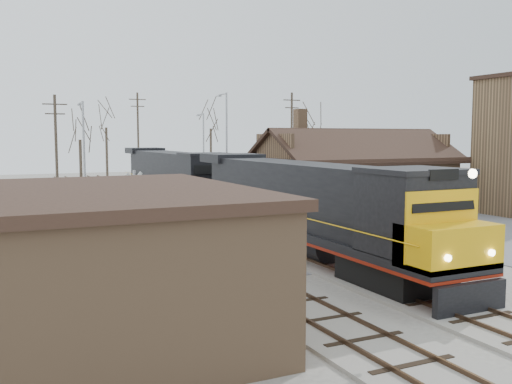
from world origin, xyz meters
The scene contains 21 objects.
ground centered at (0.00, 0.00, 0.00)m, with size 140.00×140.00×0.00m, color #A49F94.
road centered at (0.00, 0.00, 0.01)m, with size 60.00×9.00×0.03m, color slate.
parking_lot centered at (18.00, 4.00, 0.02)m, with size 22.00×26.00×0.03m, color slate.
track_main centered at (0.00, 15.00, 0.07)m, with size 3.40×90.00×0.24m.
track_siding centered at (-4.50, 15.00, 0.07)m, with size 3.40×90.00×0.24m.
depot centered at (11.99, 12.00, 2.41)m, with size 15.20×9.31×7.90m.
commercial_building centered at (-13.00, -8.00, 2.16)m, with size 12.40×10.40×4.30m.
locomotive_lead centered at (0.00, -1.56, 2.48)m, with size 3.17×21.22×4.71m.
locomotive_trailing centered at (0.00, 19.94, 2.48)m, with size 3.17×21.22×4.46m.
crossbuck_near centered at (3.05, -4.55, 1.81)m, with size 1.02×0.52×3.81m.
crossbuck_far centered at (-7.00, 4.53, 1.91)m, with size 1.09×0.54×4.06m.
streetlight_a centered at (-7.06, 20.56, 4.78)m, with size 0.25×2.04×8.49m.
streetlight_b centered at (5.88, 23.23, 5.41)m, with size 0.25×2.04×9.74m.
streetlight_c centered at (7.70, 34.23, 4.70)m, with size 0.25×2.04×8.34m.
utility_pole_a centered at (-8.47, 26.02, 4.87)m, with size 2.00×0.24×9.30m.
utility_pole_b centered at (2.52, 42.29, 5.71)m, with size 2.00×0.24×10.95m.
utility_pole_c centered at (15.74, 28.80, 5.46)m, with size 2.00×0.24×10.45m.
tree_b centered at (-4.87, 37.19, 6.37)m, with size 3.66×3.66×8.96m.
tree_c centered at (0.17, 49.40, 8.11)m, with size 4.65×4.65×11.38m.
tree_d centered at (12.66, 44.85, 7.96)m, with size 4.56×4.56×11.18m.
tree_e centered at (22.52, 35.72, 7.17)m, with size 4.11×4.11×10.07m.
Camera 1 is at (-13.92, -24.71, 5.78)m, focal length 40.00 mm.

